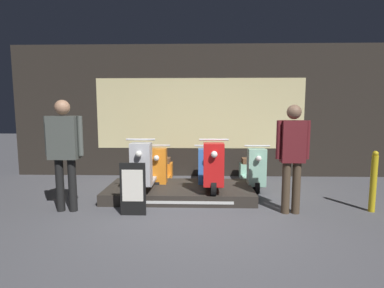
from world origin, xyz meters
name	(u,v)px	position (x,y,z in m)	size (l,w,h in m)	color
ground_plane	(199,221)	(0.00, 0.00, 0.00)	(30.00, 30.00, 0.00)	#4C4C51
shop_wall_back	(200,112)	(0.00, 3.05, 1.60)	(9.17, 0.09, 3.20)	#28231E
display_platform	(180,191)	(-0.37, 1.24, 0.10)	(2.75, 1.30, 0.20)	#2D2823
scooter_display_left	(146,168)	(-0.99, 1.16, 0.57)	(0.49, 1.52, 0.97)	black
scooter_display_right	(212,168)	(0.24, 1.16, 0.57)	(0.49, 1.52, 0.97)	black
scooter_backrow_0	(161,170)	(-0.82, 1.96, 0.37)	(0.49, 1.52, 0.97)	black
scooter_backrow_1	(206,170)	(0.15, 1.96, 0.37)	(0.49, 1.52, 0.97)	black
scooter_backrow_2	(252,170)	(1.12, 1.96, 0.37)	(0.49, 1.52, 0.97)	black
person_left_browsing	(64,145)	(-2.17, 0.39, 1.09)	(0.62, 0.26, 1.82)	black
person_right_browsing	(293,152)	(1.47, 0.39, 1.00)	(0.52, 0.23, 1.74)	#473828
price_sign_board	(133,189)	(-1.04, 0.23, 0.43)	(0.40, 0.04, 0.84)	black
street_bollard	(373,182)	(2.83, 0.50, 0.50)	(0.10, 0.10, 1.01)	gold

